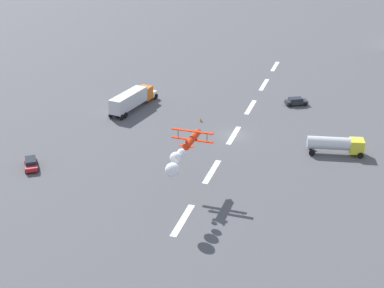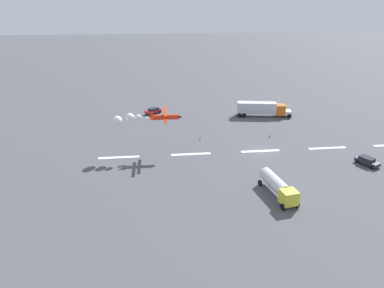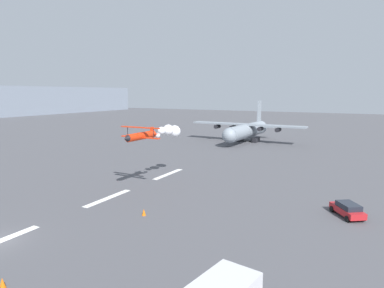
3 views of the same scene
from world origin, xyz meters
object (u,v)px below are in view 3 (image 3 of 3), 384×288
(followme_car_yellow, at_px, (348,209))
(traffic_cone_near, at_px, (2,283))
(stunt_biplane_red, at_px, (161,132))
(traffic_cone_far, at_px, (144,212))
(cargo_transport_plane, at_px, (245,130))

(followme_car_yellow, xyz_separation_m, traffic_cone_near, (-25.79, 19.83, -0.44))
(stunt_biplane_red, bearing_deg, traffic_cone_near, -168.63)
(followme_car_yellow, bearing_deg, traffic_cone_near, 142.43)
(stunt_biplane_red, xyz_separation_m, traffic_cone_near, (-28.43, -5.72, -7.05))
(traffic_cone_far, bearing_deg, stunt_biplane_red, 25.44)
(traffic_cone_near, distance_m, traffic_cone_far, 15.76)
(stunt_biplane_red, height_order, traffic_cone_near, stunt_biplane_red)
(cargo_transport_plane, distance_m, stunt_biplane_red, 44.49)
(followme_car_yellow, distance_m, traffic_cone_near, 32.53)
(traffic_cone_far, bearing_deg, cargo_transport_plane, 8.22)
(stunt_biplane_red, relative_size, traffic_cone_far, 17.99)
(followme_car_yellow, relative_size, traffic_cone_far, 6.07)
(traffic_cone_far, bearing_deg, followme_car_yellow, -62.81)
(cargo_transport_plane, xyz_separation_m, followme_car_yellow, (-46.89, -27.75, -2.44))
(cargo_transport_plane, relative_size, stunt_biplane_red, 2.32)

